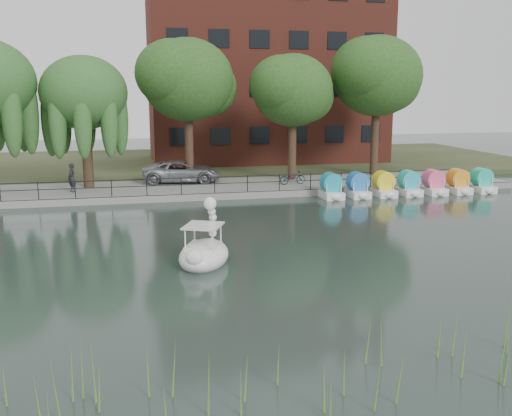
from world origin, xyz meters
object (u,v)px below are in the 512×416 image
object	(u,v)px
bicycle	(292,177)
pedestrian	(72,176)
minivan	(182,170)
swan_boat	(204,250)

from	to	relation	value
bicycle	pedestrian	xyz separation A→B (m)	(-13.78, 0.09, 0.49)
pedestrian	minivan	bearing A→B (deg)	75.23
minivan	swan_boat	world-z (taller)	swan_boat
minivan	bicycle	bearing A→B (deg)	-103.65
bicycle	pedestrian	world-z (taller)	pedestrian
minivan	pedestrian	size ratio (longest dim) A/B	3.01
minivan	bicycle	size ratio (longest dim) A/B	3.46
minivan	bicycle	xyz separation A→B (m)	(6.98, -2.45, -0.33)
minivan	swan_boat	distance (m)	17.30
bicycle	minivan	bearing A→B (deg)	65.94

